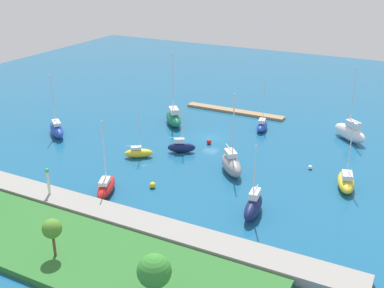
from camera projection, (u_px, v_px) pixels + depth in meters
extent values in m
plane|color=#19567F|center=(211.00, 138.00, 86.25)|extent=(160.00, 160.00, 0.00)
cube|color=#997A56|center=(235.00, 111.00, 99.27)|extent=(20.99, 2.08, 0.51)
cube|color=gray|center=(107.00, 214.00, 60.83)|extent=(64.05, 3.97, 1.07)
cube|color=#2D6B2D|center=(63.00, 248.00, 54.09)|extent=(49.80, 12.00, 0.81)
cylinder|color=silver|center=(48.00, 183.00, 64.04)|extent=(0.36, 0.36, 3.20)
sphere|color=green|center=(47.00, 170.00, 63.33)|extent=(0.56, 0.56, 0.56)
sphere|color=#337F2D|center=(154.00, 271.00, 44.50)|extent=(3.29, 3.29, 3.29)
cylinder|color=brown|center=(54.00, 245.00, 51.59)|extent=(0.31, 0.31, 2.77)
sphere|color=#4C8428|center=(52.00, 229.00, 50.81)|extent=(2.14, 2.14, 2.14)
ellipsoid|color=#141E4C|center=(253.00, 207.00, 60.97)|extent=(2.44, 6.39, 2.41)
cube|color=silver|center=(255.00, 194.00, 60.77)|extent=(1.31, 2.35, 0.89)
cylinder|color=silver|center=(255.00, 173.00, 58.81)|extent=(0.15, 0.15, 7.48)
cylinder|color=silver|center=(256.00, 189.00, 60.82)|extent=(0.36, 2.27, 0.12)
ellipsoid|color=yellow|center=(346.00, 182.00, 68.08)|extent=(3.84, 6.90, 1.89)
cube|color=silver|center=(347.00, 175.00, 67.11)|extent=(1.91, 2.62, 0.69)
cylinder|color=silver|center=(350.00, 149.00, 66.48)|extent=(0.16, 0.16, 8.00)
cylinder|color=silver|center=(348.00, 173.00, 66.65)|extent=(0.71, 2.27, 0.13)
ellipsoid|color=#2347B2|center=(262.00, 126.00, 89.51)|extent=(2.76, 5.41, 1.68)
cube|color=silver|center=(262.00, 121.00, 88.70)|extent=(1.43, 2.03, 0.63)
cylinder|color=silver|center=(264.00, 102.00, 87.98)|extent=(0.12, 0.12, 7.49)
cylinder|color=silver|center=(262.00, 119.00, 88.26)|extent=(0.45, 1.93, 0.10)
ellipsoid|color=gray|center=(231.00, 165.00, 72.43)|extent=(6.19, 6.71, 2.65)
cube|color=silver|center=(231.00, 153.00, 72.27)|extent=(2.65, 2.78, 0.76)
cylinder|color=silver|center=(233.00, 127.00, 69.71)|extent=(0.16, 0.16, 9.96)
cylinder|color=silver|center=(229.00, 148.00, 72.78)|extent=(2.27, 2.65, 0.13)
ellipsoid|color=white|center=(350.00, 133.00, 84.76)|extent=(7.17, 6.39, 2.72)
cube|color=silver|center=(353.00, 124.00, 83.53)|extent=(2.90, 2.70, 1.01)
cylinder|color=silver|center=(353.00, 97.00, 82.56)|extent=(0.18, 0.18, 10.43)
cylinder|color=silver|center=(355.00, 121.00, 82.94)|extent=(2.23, 1.86, 0.14)
ellipsoid|color=red|center=(106.00, 187.00, 66.65)|extent=(4.17, 6.58, 1.80)
cube|color=silver|center=(105.00, 181.00, 65.73)|extent=(1.94, 2.54, 0.57)
cylinder|color=silver|center=(104.00, 151.00, 64.91)|extent=(0.15, 0.15, 8.83)
cylinder|color=silver|center=(104.00, 180.00, 65.15)|extent=(1.07, 2.40, 0.12)
ellipsoid|color=#19724C|center=(173.00, 118.00, 92.37)|extent=(6.90, 7.54, 2.50)
cube|color=silver|center=(174.00, 111.00, 91.14)|extent=(2.94, 3.10, 0.97)
cylinder|color=silver|center=(173.00, 82.00, 90.06)|extent=(0.19, 0.19, 11.41)
cylinder|color=silver|center=(175.00, 108.00, 90.30)|extent=(2.28, 2.67, 0.15)
ellipsoid|color=#141E4C|center=(182.00, 148.00, 79.85)|extent=(4.72, 3.26, 1.74)
cube|color=silver|center=(179.00, 141.00, 79.38)|extent=(1.84, 1.45, 0.75)
cylinder|color=silver|center=(183.00, 125.00, 78.35)|extent=(0.11, 0.11, 6.10)
cylinder|color=silver|center=(176.00, 138.00, 79.19)|extent=(2.01, 1.08, 0.09)
ellipsoid|color=yellow|center=(139.00, 153.00, 78.00)|extent=(4.74, 3.83, 1.49)
cube|color=silver|center=(136.00, 148.00, 77.60)|extent=(1.91, 1.70, 0.46)
cylinder|color=silver|center=(139.00, 131.00, 76.52)|extent=(0.11, 0.11, 6.35)
cylinder|color=silver|center=(133.00, 146.00, 77.41)|extent=(1.94, 1.29, 0.09)
ellipsoid|color=#2347B2|center=(57.00, 129.00, 86.93)|extent=(6.97, 6.07, 2.32)
cube|color=silver|center=(56.00, 123.00, 85.89)|extent=(2.81, 2.57, 0.59)
cylinder|color=silver|center=(53.00, 99.00, 85.09)|extent=(0.17, 0.17, 8.90)
cylinder|color=silver|center=(57.00, 122.00, 85.12)|extent=(2.71, 2.16, 0.14)
sphere|color=red|center=(209.00, 142.00, 83.43)|extent=(0.86, 0.86, 0.86)
sphere|color=white|center=(310.00, 167.00, 74.03)|extent=(0.66, 0.66, 0.66)
sphere|color=yellow|center=(152.00, 185.00, 68.27)|extent=(0.89, 0.89, 0.89)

